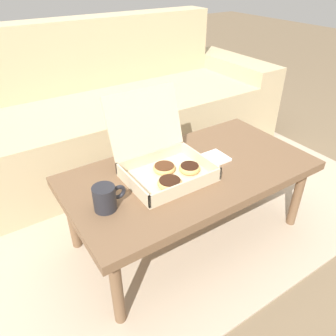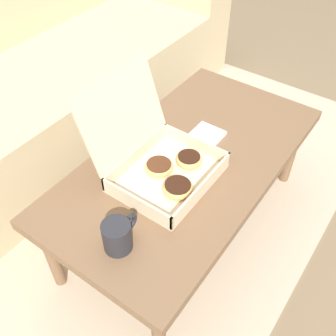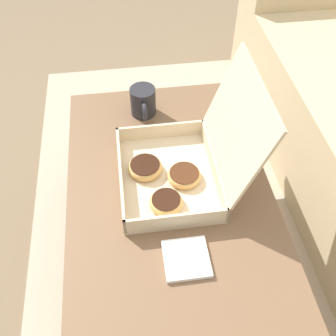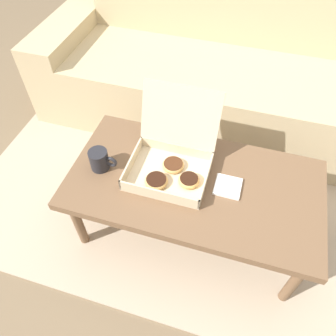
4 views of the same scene
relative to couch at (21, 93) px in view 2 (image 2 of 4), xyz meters
The scene contains 7 objects.
ground_plane 0.86m from the couch, 90.00° to the right, with size 12.00×12.00×0.00m, color #756047.
area_rug 0.59m from the couch, 90.00° to the right, with size 2.54×1.91×0.01m, color tan.
couch is the anchor object (origin of this frame).
coffee_table 0.96m from the couch, 90.00° to the right, with size 1.12×0.59×0.40m.
pastry_box 0.94m from the couch, 97.16° to the right, with size 0.35×0.37×0.33m.
coffee_mug 1.10m from the couch, 113.15° to the right, with size 0.13×0.09×0.10m.
napkin_stack 0.96m from the couch, 81.30° to the right, with size 0.11×0.11×0.01m.
Camera 2 is at (-0.88, -0.69, 1.37)m, focal length 42.00 mm.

